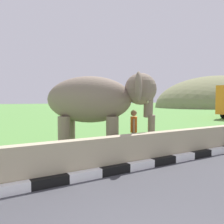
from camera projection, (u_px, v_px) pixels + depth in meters
name	position (u px, v px, depth m)	size (l,w,h in m)	color
striped_curb	(30.00, 186.00, 5.29)	(16.20, 0.20, 0.24)	white
barrier_parapet	(112.00, 154.00, 6.75)	(28.00, 0.36, 1.00)	tan
elephant	(99.00, 101.00, 8.67)	(3.95, 3.56, 3.01)	#7F6D5E
person_handler	(134.00, 129.00, 8.95)	(0.45, 0.58, 1.66)	navy
hill_east	(219.00, 107.00, 62.23)	(35.94, 28.75, 16.36)	#757751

